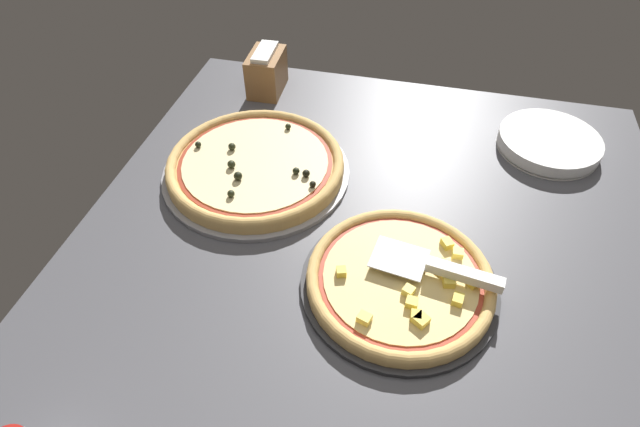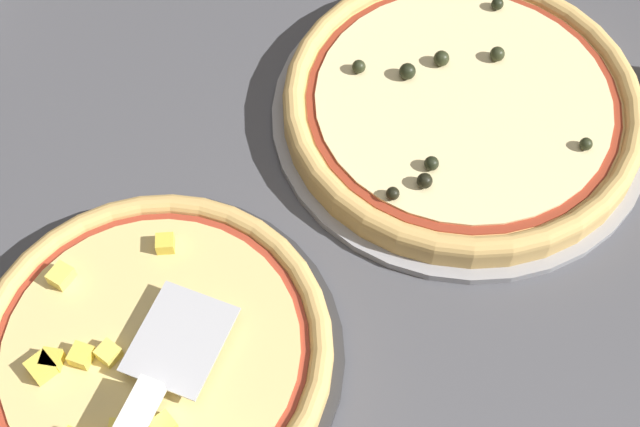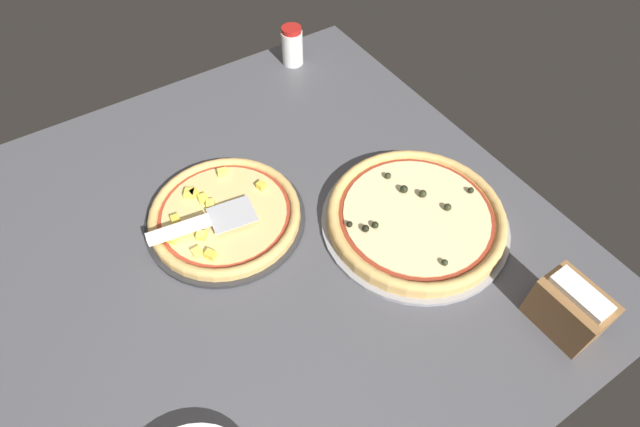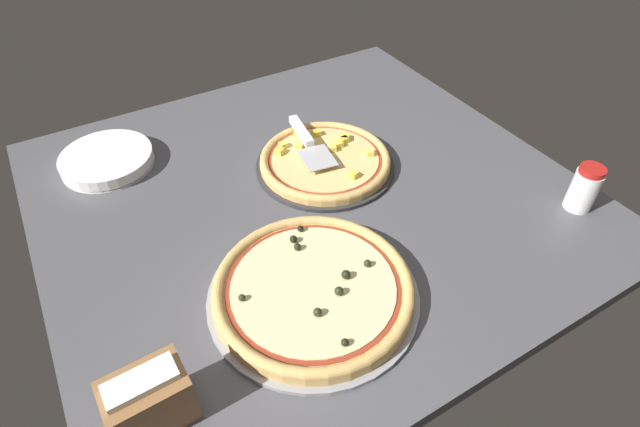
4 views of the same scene
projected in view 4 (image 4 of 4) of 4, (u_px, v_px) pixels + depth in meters
ground_plane at (309, 197)px, 124.07cm from camera, size 124.51×118.19×3.60cm
pizza_pan_front at (325, 165)px, 129.77cm from camera, size 35.89×35.89×1.00cm
pizza_front at (325, 160)px, 128.61cm from camera, size 33.74×33.74×3.36cm
pizza_pan_back at (313, 295)px, 98.68cm from camera, size 41.93×41.93×1.00cm
pizza_back at (313, 288)px, 97.17cm from camera, size 39.42×39.42×4.43cm
serving_spatula at (305, 137)px, 131.11cm from camera, size 9.10×23.57×2.00cm
plate_stack at (107, 160)px, 129.44cm from camera, size 23.47×23.47×3.50cm
parmesan_shaker at (584, 188)px, 114.93cm from camera, size 6.25×6.25×11.50cm
napkin_holder at (149, 400)px, 77.41cm from camera, size 13.02×8.80×11.83cm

